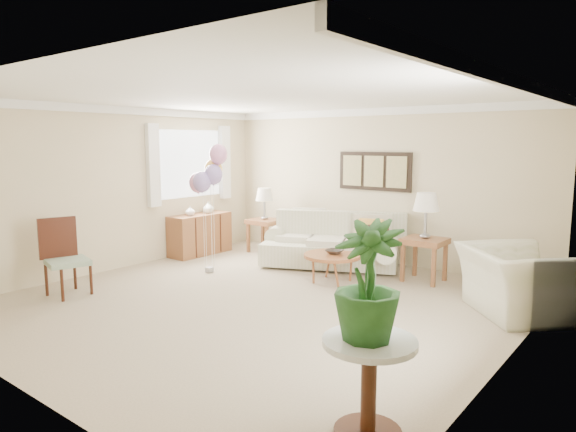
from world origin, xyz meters
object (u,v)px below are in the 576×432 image
object	(u,v)px
balloon_cluster	(209,173)
armchair	(516,282)
coffee_table	(332,256)
sofa	(332,245)
accent_chair	(64,255)

from	to	relation	value
balloon_cluster	armchair	bearing A→B (deg)	11.22
armchair	balloon_cluster	bearing A→B (deg)	58.10
coffee_table	sofa	bearing A→B (deg)	123.54
sofa	coffee_table	world-z (taller)	sofa
coffee_table	accent_chair	world-z (taller)	accent_chair
coffee_table	accent_chair	distance (m)	3.70
armchair	accent_chair	xyz separation A→B (m)	(-5.00, -2.86, 0.14)
coffee_table	balloon_cluster	xyz separation A→B (m)	(-1.81, -0.70, 1.18)
coffee_table	armchair	world-z (taller)	armchair
sofa	armchair	xyz separation A→B (m)	(3.05, -0.69, 0.05)
sofa	accent_chair	size ratio (longest dim) A/B	2.65
sofa	balloon_cluster	distance (m)	2.33
coffee_table	balloon_cluster	distance (m)	2.27
armchair	balloon_cluster	world-z (taller)	balloon_cluster
sofa	accent_chair	bearing A→B (deg)	-118.89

